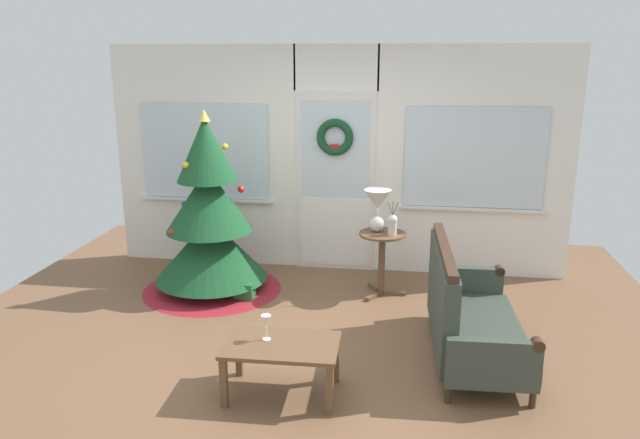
% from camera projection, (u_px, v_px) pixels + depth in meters
% --- Properties ---
extents(ground_plane, '(6.76, 6.76, 0.00)m').
position_uv_depth(ground_plane, '(305.00, 348.00, 5.24)').
color(ground_plane, brown).
extents(back_wall_with_door, '(5.20, 0.19, 2.55)m').
position_uv_depth(back_wall_with_door, '(336.00, 160.00, 6.88)').
color(back_wall_with_door, white).
rests_on(back_wall_with_door, ground).
extents(christmas_tree, '(1.47, 1.47, 1.91)m').
position_uv_depth(christmas_tree, '(210.00, 227.00, 6.34)').
color(christmas_tree, '#4C331E').
rests_on(christmas_tree, ground).
extents(settee_sofa, '(0.78, 1.61, 0.96)m').
position_uv_depth(settee_sofa, '(465.00, 314.00, 5.00)').
color(settee_sofa, '#3D281C').
rests_on(settee_sofa, ground).
extents(side_table, '(0.50, 0.48, 0.67)m').
position_uv_depth(side_table, '(382.00, 251.00, 6.27)').
color(side_table, brown).
rests_on(side_table, ground).
extents(table_lamp, '(0.28, 0.28, 0.44)m').
position_uv_depth(table_lamp, '(378.00, 205.00, 6.19)').
color(table_lamp, silver).
rests_on(table_lamp, side_table).
extents(flower_vase, '(0.11, 0.10, 0.35)m').
position_uv_depth(flower_vase, '(392.00, 224.00, 6.12)').
color(flower_vase, beige).
rests_on(flower_vase, side_table).
extents(coffee_table, '(0.85, 0.54, 0.41)m').
position_uv_depth(coffee_table, '(281.00, 351.00, 4.45)').
color(coffee_table, brown).
rests_on(coffee_table, ground).
extents(wine_glass, '(0.08, 0.08, 0.20)m').
position_uv_depth(wine_glass, '(266.00, 322.00, 4.46)').
color(wine_glass, silver).
rests_on(wine_glass, coffee_table).
extents(gift_box, '(0.19, 0.17, 0.19)m').
position_uv_depth(gift_box, '(245.00, 291.00, 6.23)').
color(gift_box, '#266633').
rests_on(gift_box, ground).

